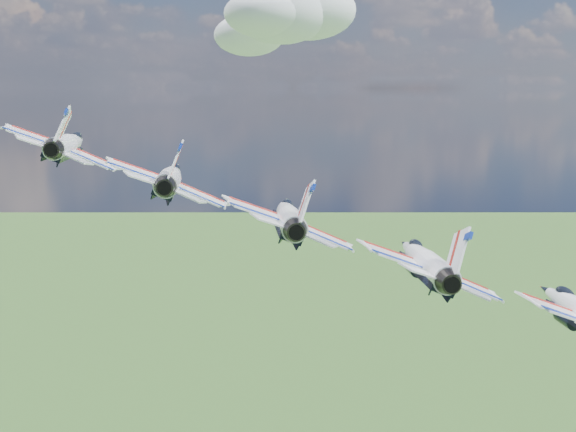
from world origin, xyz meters
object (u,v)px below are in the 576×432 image
object	(u,v)px
jet_3	(424,261)
jet_2	(288,216)
jet_0	(68,144)
jet_1	(171,177)

from	to	relation	value
jet_3	jet_2	bearing A→B (deg)	148.48
jet_0	jet_2	world-z (taller)	jet_0
jet_1	jet_3	distance (m)	25.17
jet_0	jet_2	distance (m)	25.17
jet_0	jet_3	bearing A→B (deg)	-31.52
jet_1	jet_2	size ratio (longest dim) A/B	1.00
jet_2	jet_3	distance (m)	12.59
jet_1	jet_3	size ratio (longest dim) A/B	1.00
jet_0	jet_3	xyz separation A→B (m)	(25.80, -26.31, -8.25)
jet_0	jet_3	world-z (taller)	jet_0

